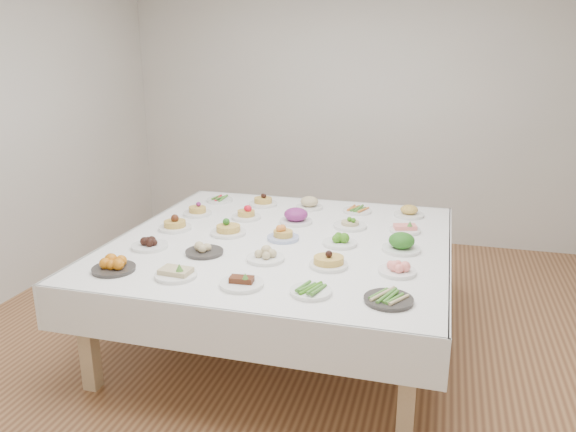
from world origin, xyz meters
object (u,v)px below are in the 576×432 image
(dish_0, at_px, (113,262))
(display_table, at_px, (282,248))
(dish_12, at_px, (283,232))
(dish_24, at_px, (409,209))

(dish_0, bearing_deg, display_table, 45.26)
(dish_0, distance_m, dish_12, 1.17)
(display_table, distance_m, dish_24, 1.16)
(display_table, relative_size, dish_12, 10.41)
(display_table, bearing_deg, dish_0, -134.74)
(dish_0, height_order, dish_24, dish_24)
(dish_0, xyz_separation_m, dish_12, (0.83, 0.83, -0.00))
(display_table, height_order, dish_0, dish_0)
(display_table, height_order, dish_12, dish_12)
(display_table, xyz_separation_m, dish_12, (0.01, 0.00, 0.12))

